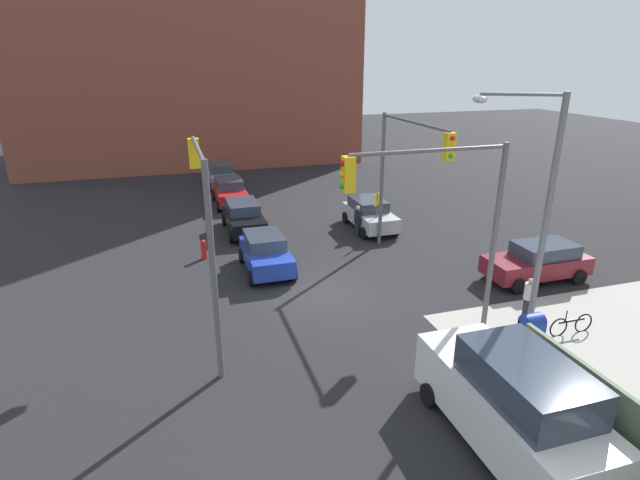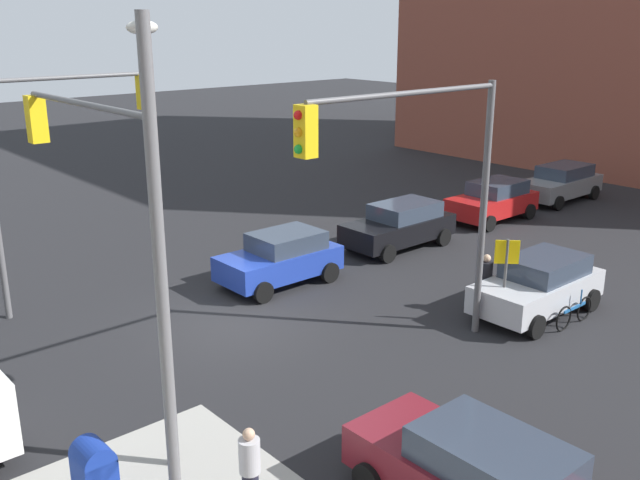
{
  "view_description": "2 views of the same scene",
  "coord_description": "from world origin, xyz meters",
  "px_view_note": "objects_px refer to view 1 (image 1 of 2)",
  "views": [
    {
      "loc": [
        17.35,
        -5.38,
        8.95
      ],
      "look_at": [
        -1.15,
        0.31,
        1.8
      ],
      "focal_mm": 28.0,
      "sensor_mm": 36.0,
      "label": 1
    },
    {
      "loc": [
        9.93,
        14.85,
        7.87
      ],
      "look_at": [
        -1.58,
        1.61,
        2.44
      ],
      "focal_mm": 40.0,
      "sensor_mm": 36.0,
      "label": 2
    }
  ],
  "objects_px": {
    "sedan_black": "(244,217)",
    "bicycle_at_crosswalk": "(388,221)",
    "hatchback_maroon": "(538,261)",
    "sedan_red": "(230,191)",
    "traffic_signal_nw_corner": "(405,161)",
    "traffic_signal_se_corner": "(204,211)",
    "street_lamp_corner": "(537,201)",
    "fire_hydrant": "(204,249)",
    "hatchback_gray": "(221,175)",
    "van_white_delivery": "(512,403)",
    "hatchback_blue": "(266,252)",
    "pedestrian_waiting": "(357,221)",
    "pedestrian_crossing": "(528,298)",
    "bicycle_leaning_on_fence": "(571,325)",
    "coupe_silver": "(369,214)",
    "traffic_signal_ne_corner": "(441,207)",
    "mailbox_blue": "(531,333)"
  },
  "relations": [
    {
      "from": "sedan_black",
      "to": "bicycle_at_crosswalk",
      "type": "distance_m",
      "value": 7.95
    },
    {
      "from": "hatchback_maroon",
      "to": "sedan_red",
      "type": "height_order",
      "value": "same"
    },
    {
      "from": "traffic_signal_nw_corner",
      "to": "traffic_signal_se_corner",
      "type": "relative_size",
      "value": 1.0
    },
    {
      "from": "street_lamp_corner",
      "to": "fire_hydrant",
      "type": "height_order",
      "value": "street_lamp_corner"
    },
    {
      "from": "fire_hydrant",
      "to": "bicycle_at_crosswalk",
      "type": "xyz_separation_m",
      "value": [
        -1.8,
        10.2,
        -0.14
      ]
    },
    {
      "from": "hatchback_gray",
      "to": "van_white_delivery",
      "type": "bearing_deg",
      "value": 7.19
    },
    {
      "from": "traffic_signal_nw_corner",
      "to": "van_white_delivery",
      "type": "xyz_separation_m",
      "value": [
        11.56,
        -2.7,
        -3.39
      ]
    },
    {
      "from": "hatchback_maroon",
      "to": "hatchback_blue",
      "type": "distance_m",
      "value": 11.62
    },
    {
      "from": "fire_hydrant",
      "to": "pedestrian_waiting",
      "type": "relative_size",
      "value": 0.56
    },
    {
      "from": "traffic_signal_nw_corner",
      "to": "sedan_black",
      "type": "relative_size",
      "value": 1.51
    },
    {
      "from": "hatchback_blue",
      "to": "pedestrian_crossing",
      "type": "bearing_deg",
      "value": 49.31
    },
    {
      "from": "bicycle_leaning_on_fence",
      "to": "hatchback_maroon",
      "type": "bearing_deg",
      "value": 154.86
    },
    {
      "from": "traffic_signal_se_corner",
      "to": "hatchback_gray",
      "type": "xyz_separation_m",
      "value": [
        -21.59,
        2.72,
        -3.75
      ]
    },
    {
      "from": "hatchback_maroon",
      "to": "coupe_silver",
      "type": "xyz_separation_m",
      "value": [
        -8.33,
        -4.21,
        -0.0
      ]
    },
    {
      "from": "traffic_signal_ne_corner",
      "to": "hatchback_maroon",
      "type": "bearing_deg",
      "value": 113.86
    },
    {
      "from": "traffic_signal_se_corner",
      "to": "pedestrian_waiting",
      "type": "relative_size",
      "value": 3.89
    },
    {
      "from": "mailbox_blue",
      "to": "coupe_silver",
      "type": "height_order",
      "value": "coupe_silver"
    },
    {
      "from": "hatchback_blue",
      "to": "van_white_delivery",
      "type": "height_order",
      "value": "van_white_delivery"
    },
    {
      "from": "traffic_signal_nw_corner",
      "to": "traffic_signal_ne_corner",
      "type": "bearing_deg",
      "value": -17.43
    },
    {
      "from": "traffic_signal_se_corner",
      "to": "sedan_red",
      "type": "relative_size",
      "value": 1.62
    },
    {
      "from": "traffic_signal_ne_corner",
      "to": "mailbox_blue",
      "type": "relative_size",
      "value": 4.55
    },
    {
      "from": "hatchback_blue",
      "to": "sedan_black",
      "type": "distance_m",
      "value": 5.49
    },
    {
      "from": "bicycle_leaning_on_fence",
      "to": "fire_hydrant",
      "type": "bearing_deg",
      "value": -132.93
    },
    {
      "from": "coupe_silver",
      "to": "fire_hydrant",
      "type": "bearing_deg",
      "value": -78.91
    },
    {
      "from": "pedestrian_waiting",
      "to": "bicycle_leaning_on_fence",
      "type": "bearing_deg",
      "value": 18.6
    },
    {
      "from": "hatchback_blue",
      "to": "coupe_silver",
      "type": "distance_m",
      "value": 7.66
    },
    {
      "from": "sedan_black",
      "to": "pedestrian_crossing",
      "type": "distance_m",
      "value": 15.01
    },
    {
      "from": "traffic_signal_nw_corner",
      "to": "pedestrian_crossing",
      "type": "relative_size",
      "value": 4.15
    },
    {
      "from": "traffic_signal_se_corner",
      "to": "hatchback_blue",
      "type": "height_order",
      "value": "traffic_signal_se_corner"
    },
    {
      "from": "bicycle_at_crosswalk",
      "to": "sedan_black",
      "type": "bearing_deg",
      "value": -101.02
    },
    {
      "from": "sedan_black",
      "to": "coupe_silver",
      "type": "height_order",
      "value": "same"
    },
    {
      "from": "sedan_black",
      "to": "pedestrian_crossing",
      "type": "bearing_deg",
      "value": 33.49
    },
    {
      "from": "hatchback_gray",
      "to": "traffic_signal_ne_corner",
      "type": "bearing_deg",
      "value": 10.15
    },
    {
      "from": "sedan_black",
      "to": "coupe_silver",
      "type": "distance_m",
      "value": 6.84
    },
    {
      "from": "bicycle_at_crosswalk",
      "to": "coupe_silver",
      "type": "bearing_deg",
      "value": -88.82
    },
    {
      "from": "sedan_black",
      "to": "pedestrian_waiting",
      "type": "height_order",
      "value": "pedestrian_waiting"
    },
    {
      "from": "van_white_delivery",
      "to": "bicycle_leaning_on_fence",
      "type": "height_order",
      "value": "van_white_delivery"
    },
    {
      "from": "pedestrian_waiting",
      "to": "bicycle_at_crosswalk",
      "type": "height_order",
      "value": "pedestrian_waiting"
    },
    {
      "from": "hatchback_maroon",
      "to": "hatchback_blue",
      "type": "height_order",
      "value": "same"
    },
    {
      "from": "hatchback_gray",
      "to": "bicycle_leaning_on_fence",
      "type": "distance_m",
      "value": 26.13
    },
    {
      "from": "van_white_delivery",
      "to": "pedestrian_waiting",
      "type": "distance_m",
      "value": 15.37
    },
    {
      "from": "sedan_red",
      "to": "bicycle_at_crosswalk",
      "type": "distance_m",
      "value": 10.54
    },
    {
      "from": "coupe_silver",
      "to": "sedan_red",
      "type": "height_order",
      "value": "same"
    },
    {
      "from": "traffic_signal_se_corner",
      "to": "coupe_silver",
      "type": "relative_size",
      "value": 1.59
    },
    {
      "from": "mailbox_blue",
      "to": "hatchback_gray",
      "type": "relative_size",
      "value": 0.32
    },
    {
      "from": "hatchback_blue",
      "to": "bicycle_leaning_on_fence",
      "type": "distance_m",
      "value": 12.24
    },
    {
      "from": "fire_hydrant",
      "to": "street_lamp_corner",
      "type": "bearing_deg",
      "value": 43.95
    },
    {
      "from": "traffic_signal_ne_corner",
      "to": "bicycle_leaning_on_fence",
      "type": "distance_m",
      "value": 6.51
    },
    {
      "from": "bicycle_at_crosswalk",
      "to": "hatchback_maroon",
      "type": "bearing_deg",
      "value": 20.36
    },
    {
      "from": "hatchback_gray",
      "to": "pedestrian_crossing",
      "type": "height_order",
      "value": "hatchback_gray"
    }
  ]
}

